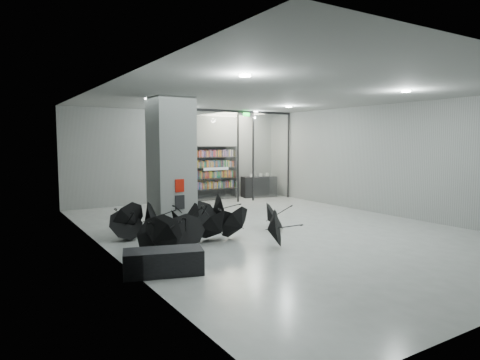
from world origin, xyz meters
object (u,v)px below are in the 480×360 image
column (171,163)px  umbrella_cluster (191,228)px  shop_counter (259,187)px  bookshelf (214,173)px  bench (163,262)px

column → umbrella_cluster: 2.51m
shop_counter → umbrella_cluster: 9.02m
bookshelf → shop_counter: bookshelf is taller
umbrella_cluster → shop_counter: bearing=43.6°
shop_counter → bookshelf: bearing=-176.8°
shop_counter → umbrella_cluster: umbrella_cluster is taller
column → umbrella_cluster: size_ratio=0.74×
umbrella_cluster → column: bearing=83.5°
bench → bookshelf: bookshelf is taller
bench → shop_counter: shop_counter is taller
bench → shop_counter: size_ratio=0.96×
shop_counter → bench: bearing=-121.3°
column → bookshelf: (4.05, 4.75, -0.78)m
column → bench: 5.06m
column → bookshelf: 6.29m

